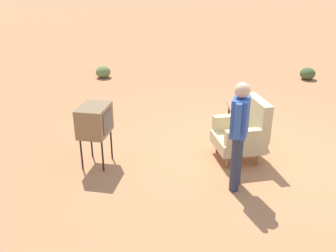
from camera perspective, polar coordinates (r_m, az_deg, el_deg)
The scene contains 11 objects.
ground_plane at distance 6.78m, azimuth 11.47°, elevation -4.49°, with size 60.00×60.00×0.00m, color #C17A4C.
armchair at distance 6.51m, azimuth 11.40°, elevation -0.84°, with size 0.90×0.91×1.06m.
side_table at distance 7.25m, azimuth 11.25°, elevation 2.27°, with size 0.56×0.56×0.66m.
tv_on_stand at distance 6.19m, azimuth -11.01°, elevation 0.79°, with size 0.67×0.54×1.03m.
person_standing at distance 5.45m, azimuth 10.67°, elevation -0.61°, with size 0.55×0.32×1.64m.
bottle_tall_amber at distance 7.12m, azimuth 11.88°, elevation 3.97°, with size 0.07×0.07×0.30m, color brown.
bottle_wine_green at distance 7.34m, azimuth 11.87°, elevation 4.65°, with size 0.07×0.07×0.32m, color #1E5623.
soda_can_blue at distance 7.21m, azimuth 12.40°, elevation 3.43°, with size 0.07×0.07×0.12m, color blue.
flower_vase at distance 7.33m, azimuth 10.61°, elevation 4.63°, with size 0.15×0.10×0.27m.
shrub_near at distance 11.75m, azimuth 20.31°, elevation 7.43°, with size 0.44×0.44×0.34m, color #475B33.
shrub_mid at distance 11.36m, azimuth -9.76°, elevation 8.04°, with size 0.44×0.44×0.34m, color olive.
Camera 1 is at (5.86, -1.36, 3.12)m, focal length 40.39 mm.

